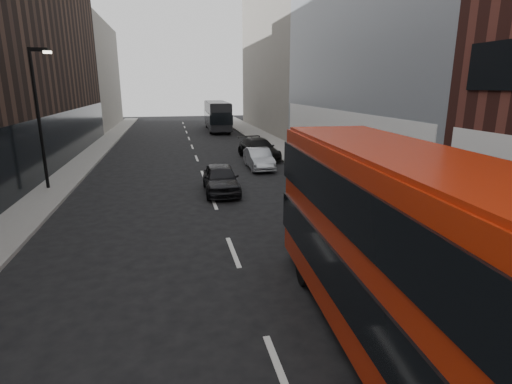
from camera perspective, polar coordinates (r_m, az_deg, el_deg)
sidewalk_right at (r=31.11m, az=5.61°, el=5.13°), size 3.00×80.00×0.15m
sidewalk_left at (r=30.32m, az=-23.63°, el=3.68°), size 2.00×80.00×0.15m
building_modern_block at (r=28.85m, az=17.02°, el=23.43°), size 5.03×22.00×20.00m
building_victorian at (r=50.16m, az=3.48°, el=19.87°), size 6.50×24.00×21.00m
building_left_mid at (r=35.59m, az=-28.99°, el=15.84°), size 5.00×24.00×14.00m
building_left_far at (r=57.05m, az=-22.60°, el=15.03°), size 5.00×20.00×13.00m
street_lamp at (r=23.14m, az=-28.56°, el=10.27°), size 1.06×0.22×7.00m
red_bus at (r=8.16m, az=20.64°, el=-7.89°), size 3.05×10.51×4.20m
grey_bus at (r=49.59m, az=-5.58°, el=10.86°), size 2.81×10.79×3.46m
car_a at (r=20.61m, az=-5.06°, el=1.93°), size 1.82×4.32×1.46m
car_b at (r=26.50m, az=0.40°, el=4.79°), size 1.46×4.11×1.35m
car_c at (r=30.09m, az=0.37°, el=6.18°), size 2.72×5.44×1.52m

